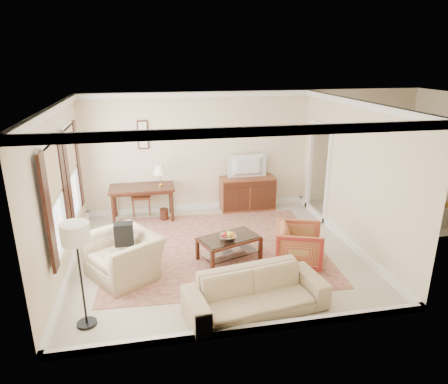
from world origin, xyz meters
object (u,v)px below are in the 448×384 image
object	(u,v)px
coffee_table	(229,242)
sofa	(256,286)
writing_desk	(142,191)
club_armchair	(123,249)
sideboard	(247,193)
tv	(248,159)
striped_armchair	(299,244)

from	to	relation	value
coffee_table	sofa	size ratio (longest dim) A/B	0.59
writing_desk	club_armchair	bearing A→B (deg)	-97.48
writing_desk	sofa	distance (m)	4.33
coffee_table	sideboard	bearing A→B (deg)	68.45
tv	coffee_table	world-z (taller)	tv
coffee_table	striped_armchair	size ratio (longest dim) A/B	1.49
sofa	writing_desk	bearing A→B (deg)	103.33
sideboard	coffee_table	bearing A→B (deg)	-111.55
sideboard	sofa	world-z (taller)	sideboard
tv	club_armchair	size ratio (longest dim) A/B	0.78
writing_desk	striped_armchair	world-z (taller)	striped_armchair
tv	sofa	distance (m)	4.35
striped_armchair	sofa	size ratio (longest dim) A/B	0.40
writing_desk	tv	bearing A→B (deg)	3.54
tv	coffee_table	xyz separation A→B (m)	(-0.99, -2.50, -0.94)
writing_desk	sideboard	world-z (taller)	sideboard
striped_armchair	sofa	bearing A→B (deg)	156.02
sideboard	sofa	bearing A→B (deg)	-102.56
sideboard	coffee_table	world-z (taller)	sideboard
writing_desk	club_armchair	size ratio (longest dim) A/B	1.25
writing_desk	sideboard	size ratio (longest dim) A/B	1.09
tv	sofa	xyz separation A→B (m)	(-0.93, -4.16, -0.88)
sofa	club_armchair	bearing A→B (deg)	135.10
club_armchair	sofa	distance (m)	2.45
writing_desk	club_armchair	xyz separation A→B (m)	(-0.34, -2.57, -0.18)
coffee_table	striped_armchair	world-z (taller)	striped_armchair
coffee_table	club_armchair	bearing A→B (deg)	-173.26
club_armchair	striped_armchair	bearing A→B (deg)	52.95
coffee_table	club_armchair	distance (m)	1.94
sideboard	coffee_table	distance (m)	2.71
writing_desk	striped_armchair	distance (m)	3.95
club_armchair	coffee_table	bearing A→B (deg)	63.47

